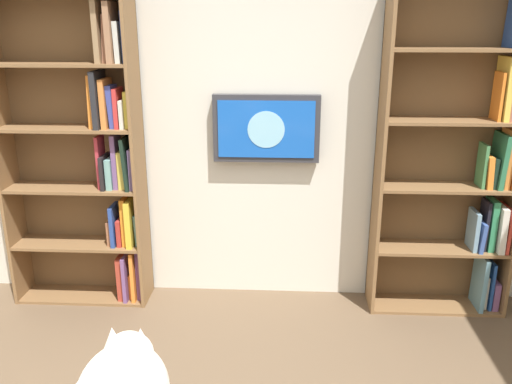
% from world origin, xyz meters
% --- Properties ---
extents(wall_back, '(4.52, 0.06, 2.70)m').
position_xyz_m(wall_back, '(0.00, -2.23, 1.35)').
color(wall_back, silver).
rests_on(wall_back, ground).
extents(bookshelf_left, '(0.89, 0.28, 2.16)m').
position_xyz_m(bookshelf_left, '(-1.33, -2.06, 1.05)').
color(bookshelf_left, brown).
rests_on(bookshelf_left, ground).
extents(bookshelf_right, '(0.92, 0.28, 2.04)m').
position_xyz_m(bookshelf_right, '(1.11, -2.06, 1.01)').
color(bookshelf_right, brown).
rests_on(bookshelf_right, ground).
extents(wall_mounted_tv, '(0.70, 0.07, 0.44)m').
position_xyz_m(wall_mounted_tv, '(-0.06, -2.15, 1.22)').
color(wall_mounted_tv, '#333338').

